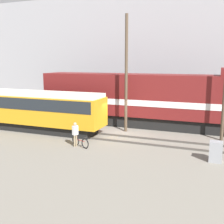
{
  "coord_description": "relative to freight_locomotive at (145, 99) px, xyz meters",
  "views": [
    {
      "loc": [
        7.81,
        -20.16,
        5.67
      ],
      "look_at": [
        0.08,
        -0.43,
        1.8
      ],
      "focal_mm": 45.0,
      "sensor_mm": 36.0,
      "label": 1
    }
  ],
  "objects": [
    {
      "name": "bicycle",
      "position": [
        -2.35,
        -7.57,
        -2.05
      ],
      "size": [
        1.55,
        0.73,
        0.74
      ],
      "color": "black",
      "rests_on": "ground"
    },
    {
      "name": "track_near",
      "position": [
        -1.62,
        -4.84,
        -2.33
      ],
      "size": [
        60.0,
        1.51,
        0.14
      ],
      "color": "#47423D",
      "rests_on": "ground"
    },
    {
      "name": "signal_box",
      "position": [
        6.11,
        -7.24,
        -1.8
      ],
      "size": [
        0.7,
        0.6,
        1.2
      ],
      "color": "gray",
      "rests_on": "ground"
    },
    {
      "name": "track_far",
      "position": [
        -1.62,
        -0.0,
        -2.33
      ],
      "size": [
        60.0,
        1.51,
        0.14
      ],
      "color": "#47423D",
      "rests_on": "ground"
    },
    {
      "name": "utility_pole_left",
      "position": [
        -0.9,
        -2.42,
        2.22
      ],
      "size": [
        0.24,
        0.24,
        9.22
      ],
      "color": "#4C3D2D",
      "rests_on": "ground"
    },
    {
      "name": "freight_locomotive",
      "position": [
        0.0,
        0.0,
        0.0
      ],
      "size": [
        18.39,
        3.04,
        5.14
      ],
      "color": "black",
      "rests_on": "ground"
    },
    {
      "name": "person",
      "position": [
        -2.72,
        -7.58,
        -1.39
      ],
      "size": [
        0.34,
        0.42,
        1.66
      ],
      "color": "#8C7A5B",
      "rests_on": "ground"
    },
    {
      "name": "streetcar",
      "position": [
        -7.84,
        -4.84,
        -0.55
      ],
      "size": [
        11.65,
        2.54,
        3.22
      ],
      "color": "black",
      "rests_on": "ground"
    },
    {
      "name": "building_backdrop",
      "position": [
        -1.62,
        9.08,
        4.02
      ],
      "size": [
        45.01,
        6.0,
        12.83
      ],
      "color": "#99999E",
      "rests_on": "ground"
    },
    {
      "name": "ground_plane",
      "position": [
        -1.62,
        -3.4,
        -2.4
      ],
      "size": [
        120.0,
        120.0,
        0.0
      ],
      "primitive_type": "plane",
      "color": "slate"
    }
  ]
}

